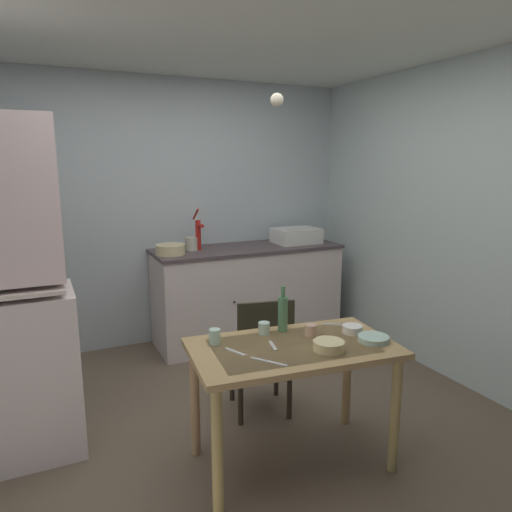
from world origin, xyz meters
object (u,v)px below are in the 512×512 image
(sink_basin, at_px, (296,235))
(chair_far_side, at_px, (262,352))
(glass_bottle, at_px, (283,313))
(mixing_bowl_counter, at_px, (171,249))
(hand_pump, at_px, (198,232))
(serving_bowl_wide, at_px, (352,329))
(dining_table, at_px, (293,363))
(mug_tall, at_px, (264,328))

(sink_basin, bearing_deg, chair_far_side, -127.45)
(sink_basin, xyz_separation_m, glass_bottle, (-1.07, -1.70, -0.17))
(mixing_bowl_counter, bearing_deg, sink_basin, 2.18)
(sink_basin, distance_m, mixing_bowl_counter, 1.32)
(hand_pump, bearing_deg, glass_bottle, -91.40)
(mixing_bowl_counter, height_order, serving_bowl_wide, mixing_bowl_counter)
(serving_bowl_wide, bearing_deg, dining_table, -177.44)
(dining_table, bearing_deg, mug_tall, 106.55)
(mixing_bowl_counter, bearing_deg, glass_bottle, -81.33)
(serving_bowl_wide, relative_size, mug_tall, 1.67)
(chair_far_side, relative_size, glass_bottle, 3.03)
(mixing_bowl_counter, bearing_deg, hand_pump, 17.98)
(hand_pump, relative_size, chair_far_side, 0.46)
(mug_tall, distance_m, glass_bottle, 0.15)
(hand_pump, height_order, mug_tall, hand_pump)
(dining_table, relative_size, mug_tall, 16.81)
(sink_basin, height_order, hand_pump, hand_pump)
(serving_bowl_wide, bearing_deg, sink_basin, 69.79)
(dining_table, bearing_deg, sink_basin, 59.79)
(glass_bottle, bearing_deg, dining_table, -103.82)
(hand_pump, relative_size, mug_tall, 5.42)
(chair_far_side, height_order, mug_tall, chair_far_side)
(serving_bowl_wide, xyz_separation_m, mug_tall, (-0.49, 0.21, 0.01))
(hand_pump, bearing_deg, serving_bowl_wide, -80.67)
(hand_pump, distance_m, chair_far_side, 1.55)
(dining_table, distance_m, chair_far_side, 0.59)
(hand_pump, xyz_separation_m, glass_bottle, (-0.04, -1.74, -0.26))
(sink_basin, bearing_deg, serving_bowl_wide, -110.21)
(sink_basin, xyz_separation_m, serving_bowl_wide, (-0.70, -1.91, -0.26))
(sink_basin, xyz_separation_m, chair_far_side, (-1.05, -1.36, -0.55))
(mixing_bowl_counter, bearing_deg, serving_bowl_wide, -71.70)
(hand_pump, height_order, dining_table, hand_pump)
(dining_table, relative_size, serving_bowl_wide, 10.05)
(chair_far_side, distance_m, glass_bottle, 0.51)
(mug_tall, relative_size, glass_bottle, 0.25)
(mixing_bowl_counter, bearing_deg, mug_tall, -85.63)
(hand_pump, xyz_separation_m, dining_table, (-0.10, -1.97, -0.48))
(mixing_bowl_counter, distance_m, serving_bowl_wide, 1.97)
(sink_basin, height_order, serving_bowl_wide, sink_basin)
(hand_pump, xyz_separation_m, mug_tall, (-0.17, -1.74, -0.34))
(chair_far_side, bearing_deg, mixing_bowl_counter, 101.62)
(dining_table, bearing_deg, glass_bottle, 76.18)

